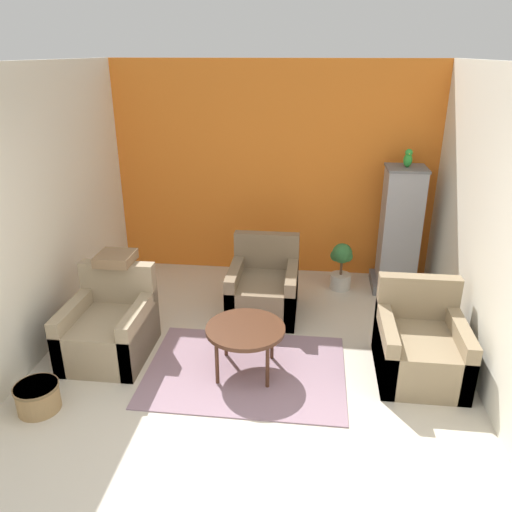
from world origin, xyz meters
TOP-DOWN VIEW (x-y plane):
  - ground_plane at (0.00, 0.00)m, footprint 20.00×20.00m
  - wall_back_accent at (0.00, 3.80)m, footprint 4.28×0.06m
  - wall_left at (-2.11, 1.89)m, footprint 0.06×3.77m
  - wall_right at (2.11, 1.89)m, footprint 0.06×3.77m
  - area_rug at (-0.03, 1.33)m, footprint 1.88×1.36m
  - coffee_table at (-0.03, 1.33)m, footprint 0.74×0.74m
  - armchair_left at (-1.42, 1.48)m, footprint 0.77×0.88m
  - armchair_right at (1.59, 1.51)m, footprint 0.77×0.88m
  - armchair_middle at (0.01, 2.54)m, footprint 0.77×0.88m
  - birdcage at (1.62, 3.38)m, footprint 0.58×0.58m
  - parrot at (1.62, 3.38)m, footprint 0.10×0.18m
  - potted_plant at (0.93, 3.26)m, footprint 0.28×0.27m
  - wicker_basket at (-1.71, 0.58)m, footprint 0.37×0.37m
  - throw_pillow at (-1.42, 1.81)m, footprint 0.36×0.36m

SIDE VIEW (x-z plane):
  - ground_plane at x=0.00m, z-range 0.00..0.00m
  - area_rug at x=-0.03m, z-range 0.00..0.01m
  - wicker_basket at x=-1.71m, z-range 0.01..0.25m
  - armchair_left at x=-1.42m, z-range -0.15..0.70m
  - armchair_right at x=1.59m, z-range -0.15..0.70m
  - armchair_middle at x=0.01m, z-range -0.15..0.70m
  - potted_plant at x=0.93m, z-range 0.02..0.64m
  - coffee_table at x=-0.03m, z-range 0.20..0.68m
  - birdcage at x=1.62m, z-range -0.03..1.54m
  - throw_pillow at x=-1.42m, z-range 0.86..0.96m
  - wall_back_accent at x=0.00m, z-range 0.00..2.76m
  - wall_left at x=-2.11m, z-range 0.00..2.76m
  - wall_right at x=2.11m, z-range 0.00..2.76m
  - parrot at x=1.62m, z-range 1.56..1.78m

